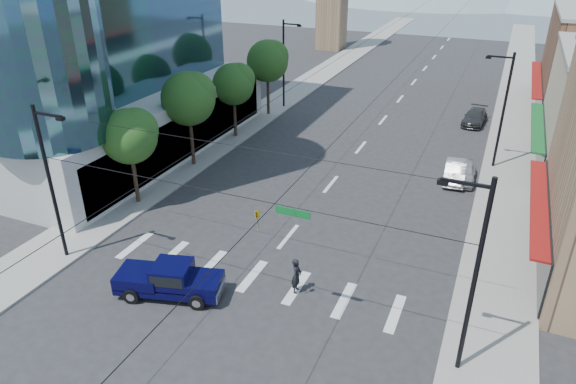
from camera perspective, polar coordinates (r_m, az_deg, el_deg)
name	(u,v)px	position (r m, az deg, el deg)	size (l,w,h in m)	color
ground	(242,293)	(27.03, -5.08, -11.11)	(160.00, 160.00, 0.00)	#28282B
sidewalk_left	(307,83)	(64.92, 2.15, 11.99)	(4.00, 120.00, 0.15)	gray
sidewalk_right	(515,106)	(60.90, 23.95, 8.73)	(4.00, 120.00, 0.15)	gray
tree_near	(131,134)	(34.79, -17.01, 6.15)	(3.65, 3.64, 6.71)	black
tree_midnear	(190,97)	(39.90, -10.81, 10.33)	(4.09, 4.09, 7.52)	black
tree_midfar	(235,83)	(45.81, -5.90, 11.97)	(3.65, 3.64, 6.71)	black
tree_far	(269,60)	(51.73, -2.11, 14.48)	(4.09, 4.09, 7.52)	black
signal_rig	(232,225)	(23.63, -6.25, -3.65)	(21.80, 0.20, 9.00)	black
lamp_pole_nw	(285,61)	(54.29, -0.36, 14.37)	(2.00, 0.25, 9.00)	black
lamp_pole_ne	(502,107)	(42.24, 22.72, 8.71)	(2.00, 0.25, 9.00)	black
pickup_truck	(169,279)	(26.96, -13.10, -9.38)	(5.73, 3.25, 1.84)	#080737
pedestrian	(296,276)	(26.46, 0.95, -9.28)	(0.72, 0.47, 1.97)	black
parked_car_near	(464,172)	(40.42, 18.97, 2.12)	(1.65, 4.10, 1.40)	#B7B6BB
parked_car_mid	(455,172)	(40.26, 18.08, 2.16)	(1.48, 4.24, 1.40)	#B9B9B9
parked_car_far	(475,117)	(53.44, 20.04, 7.82)	(1.91, 4.70, 1.36)	#343437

